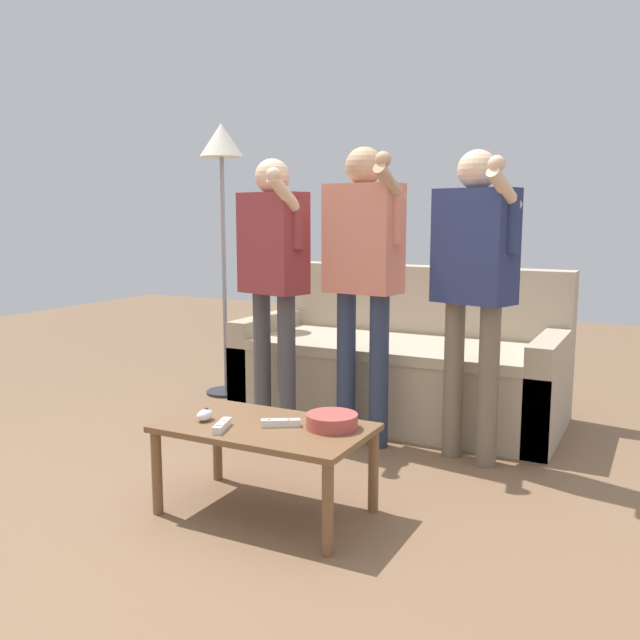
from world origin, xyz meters
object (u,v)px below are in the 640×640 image
coffee_table (265,437)px  player_right (474,270)px  game_remote_wand_far (281,423)px  player_left (273,264)px  couch (401,366)px  player_center (363,261)px  game_remote_wand_near (222,426)px  game_remote_nunchuk (205,415)px  floor_lamp (222,167)px  snack_bowl (332,421)px

coffee_table → player_right: (0.59, 1.00, 0.64)m
coffee_table → game_remote_wand_far: (0.07, 0.01, 0.07)m
player_left → couch: bearing=51.8°
couch → game_remote_wand_far: 1.60m
player_center → coffee_table: bearing=-89.8°
player_left → player_right: player_right is taller
player_right → game_remote_wand_near: (-0.71, -1.13, -0.58)m
game_remote_nunchuk → game_remote_wand_far: game_remote_nunchuk is taller
floor_lamp → couch: bearing=2.5°
couch → player_center: (0.00, -0.61, 0.69)m
game_remote_wand_near → player_right: bearing=57.8°
coffee_table → couch: bearing=90.2°
game_remote_nunchuk → player_right: 1.47m
game_remote_nunchuk → player_left: player_left is taller
couch → game_remote_wand_near: 1.75m
couch → player_right: 1.08m
player_left → game_remote_wand_near: (0.40, -1.08, -0.57)m
game_remote_wand_near → floor_lamp: bearing=124.5°
game_remote_nunchuk → floor_lamp: size_ratio=0.05×
game_remote_nunchuk → snack_bowl: bearing=16.0°
couch → game_remote_wand_near: bearing=-93.8°
snack_bowl → game_remote_wand_far: size_ratio=1.34×
player_left → floor_lamp: bearing=141.3°
player_center → player_right: size_ratio=1.03×
player_center → game_remote_wand_far: (0.07, -1.00, -0.60)m
floor_lamp → game_remote_wand_far: 2.36m
floor_lamp → snack_bowl: bearing=-43.6°
game_remote_nunchuk → player_center: size_ratio=0.06×
game_remote_nunchuk → player_right: bearing=51.5°
couch → player_left: (-0.52, -0.66, 0.66)m
game_remote_nunchuk → player_left: bearing=104.9°
player_right → game_remote_wand_far: 1.26m
couch → game_remote_wand_far: bearing=-87.3°
game_remote_wand_far → game_remote_nunchuk: bearing=-167.1°
player_center → game_remote_wand_far: 1.17m
game_remote_nunchuk → game_remote_wand_near: size_ratio=0.56×
couch → floor_lamp: floor_lamp is taller
player_center → game_remote_nunchuk: bearing=-103.2°
coffee_table → floor_lamp: floor_lamp is taller
coffee_table → game_remote_nunchuk: (-0.26, -0.06, 0.08)m
coffee_table → game_remote_nunchuk: game_remote_nunchuk is taller
game_remote_nunchuk → game_remote_wand_far: bearing=12.9°
floor_lamp → player_left: 1.13m
couch → player_center: player_center is taller
player_right → game_remote_wand_far: (-0.52, -0.99, -0.58)m
snack_bowl → player_right: (0.32, 0.91, 0.56)m
game_remote_wand_near → game_remote_wand_far: bearing=36.4°
player_right → couch: bearing=134.2°
couch → player_center: 0.92m
coffee_table → player_center: player_center is taller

